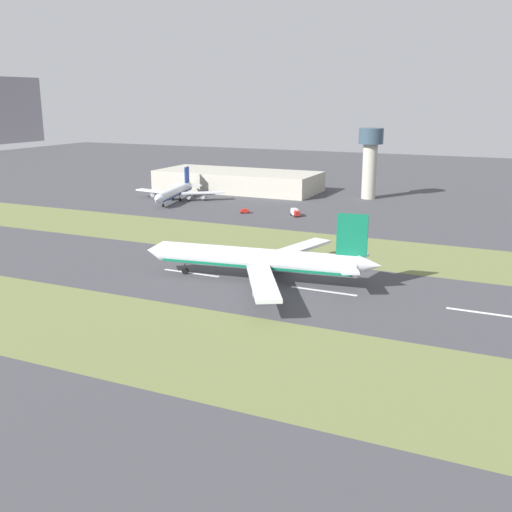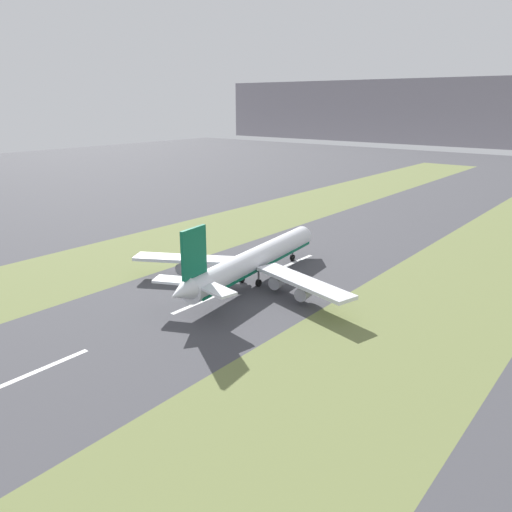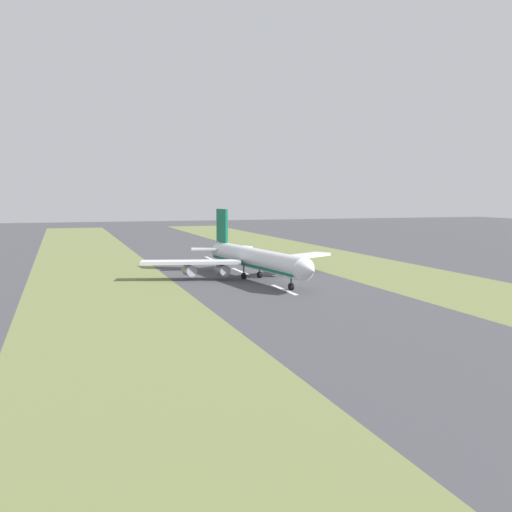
# 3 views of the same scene
# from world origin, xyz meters

# --- Properties ---
(ground_plane) EXTENTS (800.00, 800.00, 0.00)m
(ground_plane) POSITION_xyz_m (0.00, 0.00, 0.00)
(ground_plane) COLOR #424247
(grass_median_west) EXTENTS (40.00, 600.00, 0.01)m
(grass_median_west) POSITION_xyz_m (-45.00, 0.00, 0.00)
(grass_median_west) COLOR olive
(grass_median_west) RESTS_ON ground
(grass_median_east) EXTENTS (40.00, 600.00, 0.01)m
(grass_median_east) POSITION_xyz_m (45.00, 0.00, 0.00)
(grass_median_east) COLOR olive
(grass_median_east) RESTS_ON ground
(centreline_dash_near) EXTENTS (1.20, 18.00, 0.01)m
(centreline_dash_near) POSITION_xyz_m (0.00, -54.89, 0.01)
(centreline_dash_near) COLOR silver
(centreline_dash_near) RESTS_ON ground
(centreline_dash_mid) EXTENTS (1.20, 18.00, 0.01)m
(centreline_dash_mid) POSITION_xyz_m (0.00, -14.89, 0.01)
(centreline_dash_mid) COLOR silver
(centreline_dash_mid) RESTS_ON ground
(centreline_dash_far) EXTENTS (1.20, 18.00, 0.01)m
(centreline_dash_far) POSITION_xyz_m (0.00, 25.11, 0.01)
(centreline_dash_far) COLOR silver
(centreline_dash_far) RESTS_ON ground
(airplane_main_jet) EXTENTS (63.60, 67.15, 20.20)m
(airplane_main_jet) POSITION_xyz_m (1.44, 3.22, 6.02)
(airplane_main_jet) COLOR silver
(airplane_main_jet) RESTS_ON ground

